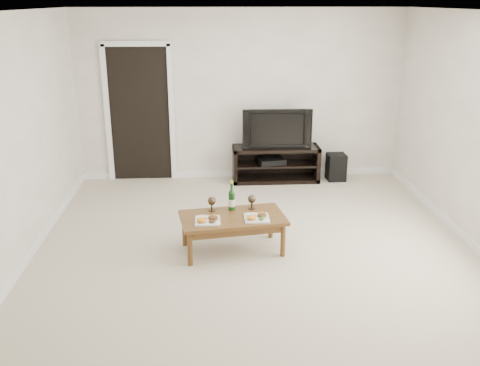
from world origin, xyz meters
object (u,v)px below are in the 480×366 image
media_console (276,164)px  television (276,127)px  subwoofer (336,167)px  coffee_table (233,233)px

media_console → television: 0.58m
subwoofer → coffee_table: bearing=-127.8°
television → media_console: bearing=0.0°
television → coffee_table: size_ratio=0.92×
television → subwoofer: bearing=-0.6°
television → coffee_table: (-0.79, -2.44, -0.64)m
coffee_table → media_console: bearing=72.0°
media_console → television: bearing=0.0°
media_console → subwoofer: 0.96m
television → coffee_table: bearing=-107.3°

